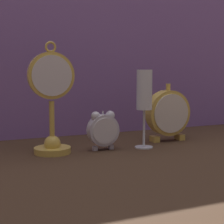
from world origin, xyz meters
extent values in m
plane|color=#422D1E|center=(0.00, 0.00, 0.00)|extent=(4.00, 4.00, 0.00)
cube|color=#8460A8|center=(0.00, 0.33, 0.38)|extent=(1.77, 0.01, 0.77)
cylinder|color=gold|center=(-0.17, 0.08, 0.01)|extent=(0.10, 0.10, 0.02)
sphere|color=gold|center=(-0.17, 0.08, 0.03)|extent=(0.04, 0.04, 0.04)
cylinder|color=gold|center=(-0.17, 0.08, 0.08)|extent=(0.01, 0.01, 0.12)
cylinder|color=gold|center=(-0.17, 0.08, 0.21)|extent=(0.12, 0.02, 0.12)
cylinder|color=silver|center=(-0.17, 0.07, 0.21)|extent=(0.11, 0.00, 0.11)
torus|color=gold|center=(-0.17, 0.08, 0.28)|extent=(0.03, 0.01, 0.03)
cube|color=silver|center=(-0.06, 0.07, 0.01)|extent=(0.01, 0.01, 0.01)
cube|color=silver|center=(-0.01, 0.07, 0.01)|extent=(0.01, 0.01, 0.01)
cylinder|color=silver|center=(-0.03, 0.07, 0.06)|extent=(0.09, 0.03, 0.09)
cylinder|color=silver|center=(-0.03, 0.05, 0.06)|extent=(0.07, 0.00, 0.07)
sphere|color=silver|center=(-0.05, 0.07, 0.10)|extent=(0.03, 0.03, 0.03)
sphere|color=silver|center=(-0.01, 0.07, 0.10)|extent=(0.03, 0.03, 0.03)
cylinder|color=silver|center=(-0.03, 0.07, 0.10)|extent=(0.00, 0.00, 0.02)
cube|color=gold|center=(0.16, 0.11, 0.01)|extent=(0.02, 0.03, 0.02)
cube|color=gold|center=(0.25, 0.11, 0.01)|extent=(0.02, 0.03, 0.02)
cylinder|color=gold|center=(0.20, 0.11, 0.09)|extent=(0.14, 0.04, 0.14)
cylinder|color=silver|center=(0.20, 0.09, 0.09)|extent=(0.12, 0.00, 0.12)
cylinder|color=gold|center=(0.20, 0.11, 0.17)|extent=(0.01, 0.01, 0.02)
cylinder|color=silver|center=(0.09, 0.05, 0.00)|extent=(0.05, 0.05, 0.01)
cylinder|color=silver|center=(0.09, 0.05, 0.06)|extent=(0.01, 0.01, 0.10)
cylinder|color=white|center=(0.09, 0.05, 0.17)|extent=(0.04, 0.04, 0.11)
cylinder|color=#E5D17F|center=(0.09, 0.05, 0.15)|extent=(0.04, 0.04, 0.07)
camera|label=1|loc=(-0.42, -0.88, 0.22)|focal=60.00mm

